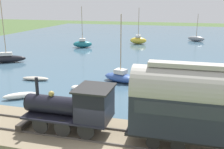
# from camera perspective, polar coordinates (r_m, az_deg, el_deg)

# --- Properties ---
(harbor_water) EXTENTS (80.00, 80.00, 0.01)m
(harbor_water) POSITION_cam_1_polar(r_m,az_deg,el_deg) (57.30, 10.76, 7.02)
(harbor_water) COLOR #426075
(harbor_water) RESTS_ON ground
(rail_embankment) EXTENTS (5.18, 56.00, 0.51)m
(rail_embankment) POSITION_cam_1_polar(r_m,az_deg,el_deg) (16.43, -2.36, -13.72)
(rail_embankment) COLOR #84755B
(rail_embankment) RESTS_ON ground
(steam_locomotive) EXTENTS (2.39, 5.93, 3.24)m
(steam_locomotive) POSITION_cam_1_polar(r_m,az_deg,el_deg) (16.08, -7.76, -6.77)
(steam_locomotive) COLOR black
(steam_locomotive) RESTS_ON rail_embankment
(sailboat_blue) EXTENTS (2.85, 4.18, 7.06)m
(sailboat_blue) POSITION_cam_1_polar(r_m,az_deg,el_deg) (27.78, 1.88, -0.50)
(sailboat_blue) COLOR #335199
(sailboat_blue) RESTS_ON harbor_water
(sailboat_gray) EXTENTS (2.90, 3.99, 5.75)m
(sailboat_gray) POSITION_cam_1_polar(r_m,az_deg,el_deg) (59.99, 17.85, 7.48)
(sailboat_gray) COLOR gray
(sailboat_gray) RESTS_ON harbor_water
(sailboat_black) EXTENTS (3.29, 5.08, 9.14)m
(sailboat_black) POSITION_cam_1_polar(r_m,az_deg,el_deg) (39.57, -21.95, 3.32)
(sailboat_black) COLOR black
(sailboat_black) RESTS_ON harbor_water
(sailboat_yellow) EXTENTS (1.73, 3.37, 7.14)m
(sailboat_yellow) POSITION_cam_1_polar(r_m,az_deg,el_deg) (53.68, 5.73, 7.45)
(sailboat_yellow) COLOR gold
(sailboat_yellow) RESTS_ON harbor_water
(sailboat_teal) EXTENTS (2.51, 3.82, 7.46)m
(sailboat_teal) POSITION_cam_1_polar(r_m,az_deg,el_deg) (49.41, -6.42, 6.68)
(sailboat_teal) COLOR #1E707A
(sailboat_teal) RESTS_ON harbor_water
(rowboat_mid_harbor) EXTENTS (1.25, 3.04, 0.39)m
(rowboat_mid_harbor) POSITION_cam_1_polar(r_m,az_deg,el_deg) (29.61, -16.31, -0.83)
(rowboat_mid_harbor) COLOR #B7B2A3
(rowboat_mid_harbor) RESTS_ON harbor_water
(rowboat_near_shore) EXTENTS (2.46, 3.00, 0.41)m
(rowboat_near_shore) POSITION_cam_1_polar(r_m,az_deg,el_deg) (22.20, -11.79, -5.96)
(rowboat_near_shore) COLOR beige
(rowboat_near_shore) RESTS_ON harbor_water
(rowboat_far_out) EXTENTS (2.35, 2.80, 0.54)m
(rowboat_far_out) POSITION_cam_1_polar(r_m,az_deg,el_deg) (24.46, -19.37, -4.34)
(rowboat_far_out) COLOR silver
(rowboat_far_out) RESTS_ON harbor_water
(rowboat_off_pier) EXTENTS (1.30, 1.97, 0.46)m
(rowboat_off_pier) POSITION_cam_1_polar(r_m,az_deg,el_deg) (25.39, -7.05, -2.92)
(rowboat_off_pier) COLOR silver
(rowboat_off_pier) RESTS_ON harbor_water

